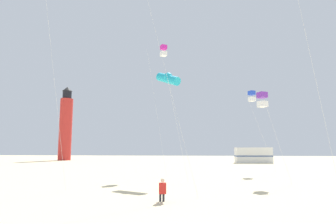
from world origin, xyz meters
TOP-DOWN VIEW (x-y plane):
  - kite_flyer_standing at (-1.06, 7.75)m, footprint 0.41×0.55m
  - kite_tube_cyan at (-1.69, 16.33)m, footprint 2.72×2.68m
  - kite_box_blue at (6.56, 24.97)m, footprint 2.99×2.43m
  - kite_box_violet at (5.59, 15.69)m, footprint 2.16×2.16m
  - kite_box_magenta at (-2.82, 22.28)m, footprint 2.18×2.08m
  - lighthouse_distant at (-29.34, 55.28)m, footprint 2.80×2.80m
  - rv_van_white at (10.61, 47.16)m, footprint 6.62×2.89m

SIDE VIEW (x-z plane):
  - kite_flyer_standing at x=-1.06m, z-range 0.03..1.19m
  - rv_van_white at x=10.61m, z-range -0.01..2.79m
  - kite_box_violet at x=5.59m, z-range 2.85..9.70m
  - lighthouse_distant at x=-29.34m, z-range -0.56..16.24m
  - kite_box_blue at x=6.56m, z-range 3.83..12.67m
  - kite_tube_cyan at x=-1.69m, z-range 3.79..12.77m
  - kite_box_magenta at x=-2.82m, z-range 6.09..19.48m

